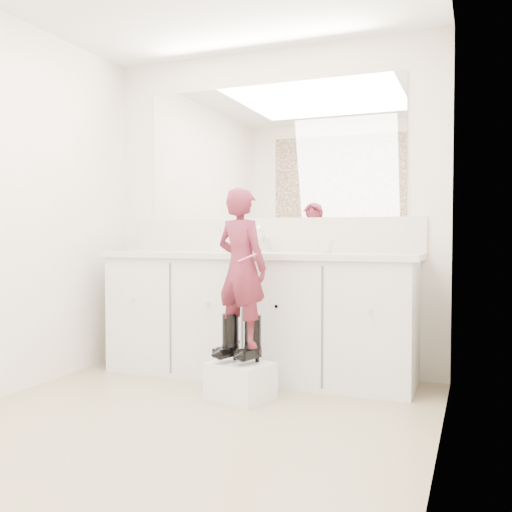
% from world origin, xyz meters
% --- Properties ---
extents(floor, '(3.00, 3.00, 0.00)m').
position_xyz_m(floor, '(0.00, 0.00, 0.00)').
color(floor, '#978863').
rests_on(floor, ground).
extents(wall_back, '(2.60, 0.00, 2.60)m').
position_xyz_m(wall_back, '(0.00, 1.50, 1.20)').
color(wall_back, beige).
rests_on(wall_back, floor).
extents(wall_right, '(0.00, 3.00, 3.00)m').
position_xyz_m(wall_right, '(1.30, 0.00, 1.20)').
color(wall_right, beige).
rests_on(wall_right, floor).
extents(vanity_cabinet, '(2.20, 0.55, 0.85)m').
position_xyz_m(vanity_cabinet, '(0.00, 1.23, 0.42)').
color(vanity_cabinet, silver).
rests_on(vanity_cabinet, floor).
extents(countertop, '(2.28, 0.58, 0.04)m').
position_xyz_m(countertop, '(0.00, 1.21, 0.87)').
color(countertop, beige).
rests_on(countertop, vanity_cabinet).
extents(backsplash, '(2.28, 0.03, 0.25)m').
position_xyz_m(backsplash, '(0.00, 1.49, 1.02)').
color(backsplash, beige).
rests_on(backsplash, countertop).
extents(mirror, '(2.00, 0.02, 1.00)m').
position_xyz_m(mirror, '(0.00, 1.49, 1.64)').
color(mirror, white).
rests_on(mirror, wall_back).
extents(faucet, '(0.08, 0.08, 0.10)m').
position_xyz_m(faucet, '(0.00, 1.38, 0.94)').
color(faucet, silver).
rests_on(faucet, countertop).
extents(cup, '(0.13, 0.13, 0.10)m').
position_xyz_m(cup, '(0.51, 1.22, 0.94)').
color(cup, beige).
rests_on(cup, countertop).
extents(soap_bottle, '(0.09, 0.09, 0.17)m').
position_xyz_m(soap_bottle, '(-0.28, 1.21, 0.98)').
color(soap_bottle, beige).
rests_on(soap_bottle, countertop).
extents(step_stool, '(0.42, 0.38, 0.23)m').
position_xyz_m(step_stool, '(0.11, 0.65, 0.11)').
color(step_stool, white).
rests_on(step_stool, floor).
extents(boot_left, '(0.16, 0.22, 0.30)m').
position_xyz_m(boot_left, '(0.04, 0.67, 0.37)').
color(boot_left, black).
rests_on(boot_left, step_stool).
extents(boot_right, '(0.16, 0.22, 0.30)m').
position_xyz_m(boot_right, '(0.19, 0.67, 0.37)').
color(boot_right, black).
rests_on(boot_right, step_stool).
extents(toddler, '(0.41, 0.32, 0.97)m').
position_xyz_m(toddler, '(0.11, 0.67, 0.81)').
color(toddler, '#A13152').
rests_on(toddler, step_stool).
extents(toothbrush, '(0.13, 0.05, 0.06)m').
position_xyz_m(toothbrush, '(0.18, 0.59, 0.88)').
color(toothbrush, '#F9618D').
rests_on(toothbrush, toddler).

